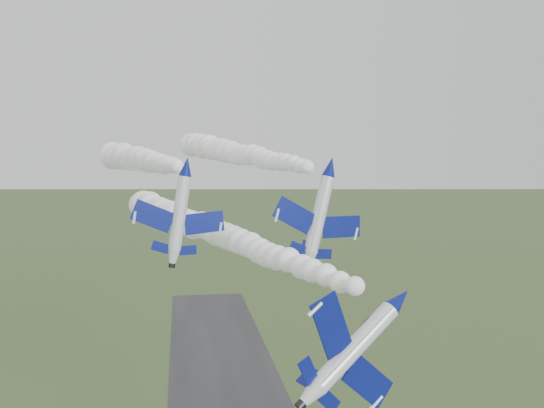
{
  "coord_description": "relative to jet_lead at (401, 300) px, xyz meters",
  "views": [
    {
      "loc": [
        -9.24,
        -51.29,
        47.13
      ],
      "look_at": [
        1.45,
        18.59,
        42.05
      ],
      "focal_mm": 40.0,
      "sensor_mm": 36.0,
      "label": 1
    }
  ],
  "objects": [
    {
      "name": "jet_pair_left",
      "position": [
        -16.88,
        25.68,
        10.63
      ],
      "size": [
        11.09,
        13.23,
        3.54
      ],
      "rotation": [
        0.0,
        0.16,
        0.19
      ],
      "color": "silver"
    },
    {
      "name": "smoke_trail_jet_lead",
      "position": [
        -13.61,
        38.61,
        1.54
      ],
      "size": [
        32.29,
        71.56,
        4.97
      ],
      "primitive_type": null,
      "rotation": [
        0.0,
        0.0,
        0.38
      ],
      "color": "white"
    },
    {
      "name": "smoke_trail_jet_pair_right",
      "position": [
        -8.07,
        63.2,
        12.89
      ],
      "size": [
        22.35,
        69.98,
        5.19
      ],
      "primitive_type": null,
      "rotation": [
        0.0,
        0.0,
        0.25
      ],
      "color": "white"
    },
    {
      "name": "jet_lead",
      "position": [
        0.0,
        0.0,
        0.0
      ],
      "size": [
        7.32,
        12.87,
        8.97
      ],
      "rotation": [
        0.0,
        0.95,
        0.38
      ],
      "color": "silver"
    },
    {
      "name": "jet_pair_right",
      "position": [
        0.42,
        24.98,
        10.59
      ],
      "size": [
        11.68,
        14.07,
        4.26
      ],
      "rotation": [
        0.0,
        0.25,
        0.25
      ],
      "color": "silver"
    },
    {
      "name": "smoke_trail_jet_pair_left",
      "position": [
        -25.18,
        62.18,
        11.58
      ],
      "size": [
        18.08,
        68.43,
        5.55
      ],
      "primitive_type": null,
      "rotation": [
        0.0,
        0.0,
        0.19
      ],
      "color": "white"
    }
  ]
}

